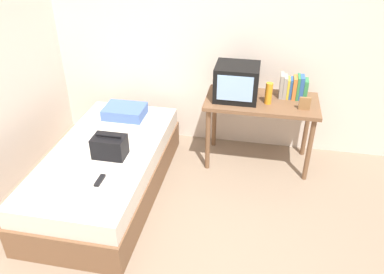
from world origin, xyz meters
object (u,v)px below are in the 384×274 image
Objects in this scene: pillow at (125,111)px; magazine at (80,175)px; bed at (107,171)px; desk at (261,108)px; tv at (237,82)px; water_bottle at (269,93)px; remote_silver at (93,139)px; picture_frame at (305,104)px; folded_towel at (79,198)px; handbag at (110,146)px; book_row at (293,87)px; remote_dark at (100,180)px.

pillow is 1.10m from magazine.
desk is (1.43, 0.82, 0.42)m from bed.
water_bottle is at bearing -10.34° from tv.
bed is 0.34m from remote_silver.
desk is 1.94m from magazine.
water_bottle is 1.97m from magazine.
bed is at bearing -159.65° from picture_frame.
bed is 7.14× the size of folded_towel.
remote_silver is (-0.12, 0.56, 0.01)m from magazine.
folded_towel is at bearing -89.71° from handbag.
picture_frame is at bearing -67.22° from book_row.
magazine is 1.04× the size of folded_towel.
remote_dark is at bearing -138.15° from book_row.
handbag is 1.92× the size of remote_dark.
handbag is at bearing 90.29° from folded_towel.
picture_frame is 0.45× the size of magazine.
book_row is 1.95m from handbag.
bed is 9.04× the size of water_bottle.
tv is at bearing -167.11° from book_row.
tv is at bearing 55.96° from folded_towel.
remote_silver is (-0.17, 0.15, 0.26)m from bed.
bed is 13.89× the size of remote_silver.
folded_towel reaches higher than bed.
desk is at bearing -157.71° from book_row.
desk is 5.24× the size of water_bottle.
bed is 2.05m from picture_frame.
desk reaches higher than folded_towel.
remote_dark is at bearing -82.16° from handbag.
bed is at bearing -40.30° from remote_silver.
water_bottle is 0.79× the size of folded_towel.
pillow is at bearing 88.90° from magazine.
handbag is at bearing -147.80° from book_row.
water_bottle is at bearing 42.49° from remote_dark.
tv reaches higher than folded_towel.
picture_frame is (0.35, -0.07, -0.05)m from water_bottle.
bed is at bearing -87.55° from pillow.
handbag is at bearing -139.72° from tv.
tv reaches higher than remote_dark.
remote_silver is at bearing 102.10° from magazine.
picture_frame is (0.11, -0.26, -0.05)m from book_row.
folded_towel is (-1.39, -1.50, -0.34)m from water_bottle.
handbag reaches higher than magazine.
remote_dark is at bearing -145.70° from picture_frame.
handbag is at bearing -38.59° from bed.
folded_towel is (0.14, -1.43, -0.02)m from pillow.
pillow is 0.56m from remote_silver.
picture_frame reaches higher than desk.
remote_silver is (-1.91, -0.80, -0.37)m from book_row.
book_row is 0.64× the size of pillow.
remote_dark is at bearing -137.51° from water_bottle.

